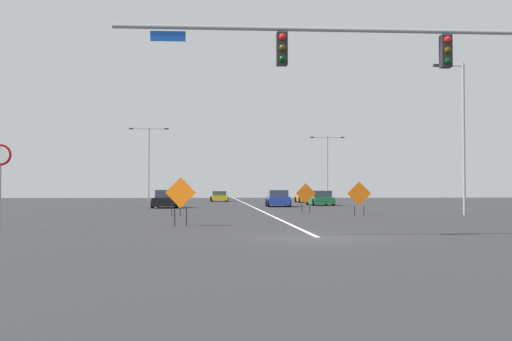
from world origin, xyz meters
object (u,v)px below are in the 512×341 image
at_px(construction_sign_median_far, 181,195).
at_px(construction_sign_right_shoulder, 359,195).
at_px(car_black_mid, 167,199).
at_px(street_lamp_far_left, 462,132).
at_px(street_lamp_near_right, 327,162).
at_px(construction_sign_left_lane, 306,194).
at_px(car_orange_approaching, 305,197).
at_px(street_lamp_far_right, 149,158).
at_px(car_green_passing, 320,198).
at_px(stop_sign, 0,170).
at_px(car_blue_far, 278,199).
at_px(traffic_signal_assembly, 441,67).
at_px(construction_sign_right_lane, 176,194).
at_px(car_yellow_distant, 219,196).

height_order(construction_sign_median_far, construction_sign_right_shoulder, construction_sign_median_far).
distance_m(construction_sign_median_far, car_black_mid, 25.41).
bearing_deg(street_lamp_far_left, construction_sign_median_far, -148.68).
xyz_separation_m(street_lamp_near_right, construction_sign_left_lane, (-8.47, -38.86, -3.79)).
bearing_deg(car_orange_approaching, street_lamp_far_right, -176.82).
height_order(construction_sign_right_shoulder, car_green_passing, construction_sign_right_shoulder).
bearing_deg(street_lamp_far_right, street_lamp_near_right, 23.24).
bearing_deg(car_green_passing, stop_sign, -116.15).
height_order(construction_sign_right_shoulder, car_orange_approaching, construction_sign_right_shoulder).
xyz_separation_m(construction_sign_right_shoulder, car_blue_far, (-2.81, 18.66, -0.53)).
distance_m(traffic_signal_assembly, street_lamp_far_right, 52.49).
height_order(construction_sign_median_far, car_green_passing, construction_sign_median_far).
height_order(street_lamp_far_right, car_blue_far, street_lamp_far_right).
xyz_separation_m(stop_sign, street_lamp_near_right, (21.97, 56.66, 2.78)).
bearing_deg(construction_sign_left_lane, car_black_mid, 132.04).
relative_size(construction_sign_right_lane, car_green_passing, 0.44).
xyz_separation_m(street_lamp_far_left, construction_sign_right_shoulder, (-6.11, -0.04, -3.67)).
bearing_deg(stop_sign, car_black_mid, 82.59).
bearing_deg(traffic_signal_assembly, car_yellow_distant, 96.66).
distance_m(street_lamp_near_right, construction_sign_right_lane, 46.78).
height_order(stop_sign, street_lamp_far_left, street_lamp_far_left).
xyz_separation_m(stop_sign, car_blue_far, (13.07, 31.60, -1.51)).
bearing_deg(traffic_signal_assembly, street_lamp_far_left, 66.01).
relative_size(traffic_signal_assembly, stop_sign, 5.15).
height_order(construction_sign_right_lane, car_yellow_distant, construction_sign_right_lane).
distance_m(traffic_signal_assembly, stop_sign, 15.51).
height_order(construction_sign_right_lane, car_orange_approaching, construction_sign_right_lane).
xyz_separation_m(street_lamp_far_left, car_yellow_distant, (-13.87, 41.47, -4.26)).
bearing_deg(construction_sign_median_far, car_blue_far, 76.27).
xyz_separation_m(traffic_signal_assembly, stop_sign, (-14.84, 3.09, -3.26)).
relative_size(stop_sign, car_blue_far, 0.67).
xyz_separation_m(street_lamp_far_left, construction_sign_right_lane, (-16.60, 0.09, -3.64)).
bearing_deg(car_orange_approaching, street_lamp_far_left, -83.42).
xyz_separation_m(stop_sign, construction_sign_left_lane, (13.50, 17.80, -1.01)).
bearing_deg(traffic_signal_assembly, car_blue_far, 92.92).
bearing_deg(traffic_signal_assembly, car_orange_approaching, 86.58).
relative_size(street_lamp_far_left, construction_sign_left_lane, 4.67).
relative_size(construction_sign_right_lane, car_yellow_distant, 0.46).
bearing_deg(car_yellow_distant, street_lamp_far_right, -137.77).
xyz_separation_m(street_lamp_near_right, construction_sign_right_shoulder, (-6.09, -43.72, -3.76)).
height_order(construction_sign_median_far, car_yellow_distant, construction_sign_median_far).
bearing_deg(construction_sign_median_far, street_lamp_far_left, 31.32).
bearing_deg(traffic_signal_assembly, construction_sign_left_lane, 93.68).
xyz_separation_m(construction_sign_median_far, car_black_mid, (-2.45, 25.29, -0.60)).
distance_m(construction_sign_right_lane, car_black_mid, 15.67).
relative_size(traffic_signal_assembly, street_lamp_far_right, 1.92).
distance_m(construction_sign_left_lane, car_black_mid, 14.61).
height_order(stop_sign, construction_sign_left_lane, stop_sign).
bearing_deg(car_orange_approaching, car_yellow_distant, 147.95).
xyz_separation_m(traffic_signal_assembly, car_orange_approaching, (3.07, 51.41, -4.86)).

